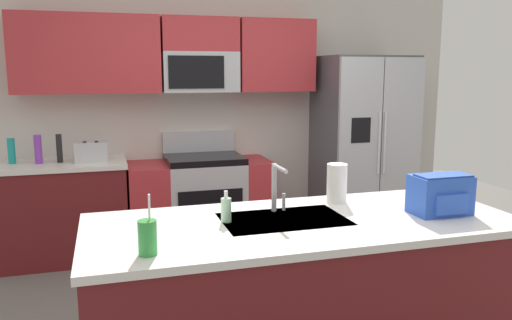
# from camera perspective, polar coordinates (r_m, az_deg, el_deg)

# --- Properties ---
(kitchen_wall_unit) EXTENTS (5.20, 0.43, 2.60)m
(kitchen_wall_unit) POSITION_cam_1_polar(r_m,az_deg,el_deg) (5.15, -6.05, 7.30)
(kitchen_wall_unit) COLOR beige
(kitchen_wall_unit) RESTS_ON ground
(back_counter) EXTENTS (1.16, 0.63, 0.90)m
(back_counter) POSITION_cam_1_polar(r_m,az_deg,el_deg) (4.95, -20.76, -5.37)
(back_counter) COLOR maroon
(back_counter) RESTS_ON ground
(range_oven) EXTENTS (1.36, 0.61, 1.10)m
(range_oven) POSITION_cam_1_polar(r_m,az_deg,el_deg) (5.02, -6.16, -4.69)
(range_oven) COLOR #B7BABF
(range_oven) RESTS_ON ground
(refrigerator) EXTENTS (0.90, 0.76, 1.85)m
(refrigerator) POSITION_cam_1_polar(r_m,az_deg,el_deg) (5.41, 11.79, 1.43)
(refrigerator) COLOR #4C4F54
(refrigerator) RESTS_ON ground
(island_counter) EXTENTS (2.35, 0.96, 0.90)m
(island_counter) POSITION_cam_1_polar(r_m,az_deg,el_deg) (2.97, 5.23, -14.95)
(island_counter) COLOR maroon
(island_counter) RESTS_ON ground
(toaster) EXTENTS (0.28, 0.16, 0.18)m
(toaster) POSITION_cam_1_polar(r_m,az_deg,el_deg) (4.78, -17.89, 0.87)
(toaster) COLOR #B7BABF
(toaster) RESTS_ON back_counter
(pepper_mill) EXTENTS (0.05, 0.05, 0.25)m
(pepper_mill) POSITION_cam_1_polar(r_m,az_deg,el_deg) (4.84, -21.06, 1.21)
(pepper_mill) COLOR black
(pepper_mill) RESTS_ON back_counter
(bottle_teal) EXTENTS (0.06, 0.06, 0.22)m
(bottle_teal) POSITION_cam_1_polar(r_m,az_deg,el_deg) (4.95, -25.58, 0.91)
(bottle_teal) COLOR teal
(bottle_teal) RESTS_ON back_counter
(bottle_purple) EXTENTS (0.06, 0.06, 0.25)m
(bottle_purple) POSITION_cam_1_polar(r_m,az_deg,el_deg) (4.85, -23.10, 1.10)
(bottle_purple) COLOR purple
(bottle_purple) RESTS_ON back_counter
(sink_faucet) EXTENTS (0.09, 0.21, 0.28)m
(sink_faucet) POSITION_cam_1_polar(r_m,az_deg,el_deg) (2.91, 2.32, -2.64)
(sink_faucet) COLOR #B7BABF
(sink_faucet) RESTS_ON island_counter
(drink_cup_green) EXTENTS (0.08, 0.08, 0.28)m
(drink_cup_green) POSITION_cam_1_polar(r_m,az_deg,el_deg) (2.32, -11.99, -8.42)
(drink_cup_green) COLOR green
(drink_cup_green) RESTS_ON island_counter
(soap_dispenser) EXTENTS (0.06, 0.06, 0.17)m
(soap_dispenser) POSITION_cam_1_polar(r_m,az_deg,el_deg) (2.76, -3.35, -5.51)
(soap_dispenser) COLOR #A5D8B2
(soap_dispenser) RESTS_ON island_counter
(paper_towel_roll) EXTENTS (0.12, 0.12, 0.24)m
(paper_towel_roll) POSITION_cam_1_polar(r_m,az_deg,el_deg) (3.18, 8.99, -2.56)
(paper_towel_roll) COLOR white
(paper_towel_roll) RESTS_ON island_counter
(backpack) EXTENTS (0.32, 0.22, 0.23)m
(backpack) POSITION_cam_1_polar(r_m,az_deg,el_deg) (3.07, 19.88, -3.55)
(backpack) COLOR blue
(backpack) RESTS_ON island_counter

